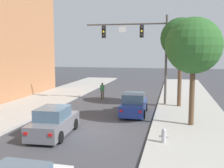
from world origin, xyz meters
name	(u,v)px	position (x,y,z in m)	size (l,w,h in m)	color
ground_plane	(81,131)	(0.00, 0.00, 0.00)	(120.00, 120.00, 0.00)	#424247
sidewalk_right	(196,137)	(6.50, 0.00, 0.07)	(5.00, 60.00, 0.15)	#B2AFA8
traffic_signal_mast	(143,43)	(2.60, 8.67, 5.36)	(7.02, 0.38, 7.50)	#514C47
car_lead_blue	(134,105)	(2.44, 4.85, 0.72)	(1.95, 4.30, 1.60)	navy
car_following_grey	(54,122)	(-1.20, -1.13, 0.72)	(2.01, 4.32, 1.60)	slate
pedestrian_crossing_road	(102,90)	(-1.41, 10.41, 0.91)	(0.36, 0.22, 1.64)	brown
fire_hydrant	(164,135)	(4.86, -1.50, 0.51)	(0.48, 0.24, 0.72)	#B2B2B7
street_tree_nearest	(194,46)	(6.37, 2.24, 4.97)	(3.39, 3.39, 6.54)	brown
street_tree_second	(181,39)	(5.75, 8.03, 5.66)	(3.27, 3.27, 7.19)	brown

